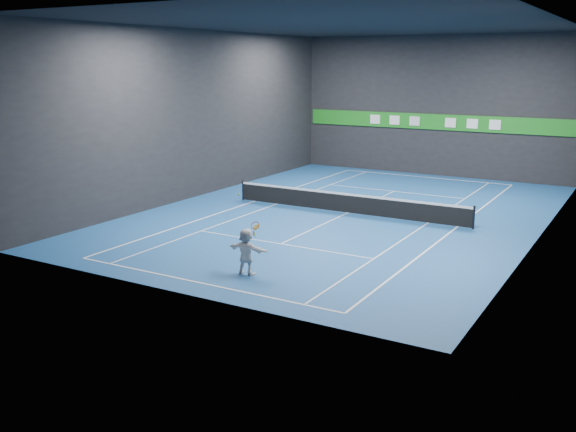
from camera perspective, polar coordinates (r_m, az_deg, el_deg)
The scene contains 20 objects.
ground at distance 31.84m, azimuth 5.27°, elevation 0.25°, with size 26.00×26.00×0.00m, color navy.
ceiling at distance 31.05m, azimuth 5.64°, elevation 16.64°, with size 26.00×26.00×0.00m, color black.
wall_back at distance 43.24m, azimuth 12.82°, elevation 9.50°, with size 18.00×0.10×9.00m, color black.
wall_front at distance 20.14m, azimuth -10.38°, elevation 5.42°, with size 18.00×0.10×9.00m, color black.
wall_left at distance 35.83m, azimuth -7.89°, elevation 8.95°, with size 0.10×26.00×9.00m, color black.
wall_right at distance 28.56m, azimuth 22.18°, elevation 6.97°, with size 0.10×26.00×9.00m, color black.
baseline_near at distance 22.03m, azimuth -8.01°, elevation -5.86°, with size 10.98×0.08×0.01m, color white.
baseline_far at distance 42.71m, azimuth 12.05°, elevation 3.40°, with size 10.98×0.08×0.01m, color white.
sideline_doubles_left at distance 34.44m, azimuth -3.03°, elevation 1.31°, with size 0.08×23.78×0.01m, color white.
sideline_doubles_right at distance 30.02m, azimuth 14.80°, elevation -0.95°, with size 0.08×23.78×0.01m, color white.
sideline_singles_left at distance 33.72m, azimuth -1.07°, elevation 1.06°, with size 0.06×23.78×0.01m, color white.
sideline_singles_right at distance 30.39m, azimuth 12.30°, elevation -0.64°, with size 0.06×23.78×0.01m, color white.
service_line_near at distance 26.35m, azimuth -0.64°, elevation -2.49°, with size 8.23×0.06×0.01m, color white.
service_line_far at distance 37.61m, azimuth 9.40°, elevation 2.18°, with size 8.23×0.06×0.01m, color white.
center_service_line at distance 31.84m, azimuth 5.27°, elevation 0.26°, with size 0.06×12.80×0.01m, color white.
player at distance 22.46m, azimuth -3.74°, elevation -3.16°, with size 1.54×0.49×1.66m, color white.
tennis_ball at distance 22.32m, azimuth -4.41°, elevation 1.93°, with size 0.06×0.06×0.06m, color #BAE325.
tennis_net at distance 31.72m, azimuth 5.29°, elevation 1.20°, with size 12.50×0.10×1.07m.
sponsor_banner at distance 43.25m, azimuth 12.72°, elevation 8.17°, with size 17.64×0.11×1.00m.
tennis_racket at distance 22.06m, azimuth -2.94°, elevation -0.98°, with size 0.44×0.30×0.61m.
Camera 1 is at (12.99, -28.15, 7.24)m, focal length 40.00 mm.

